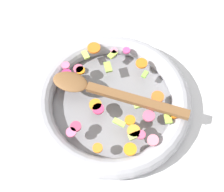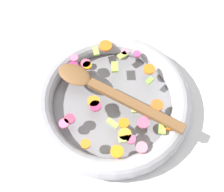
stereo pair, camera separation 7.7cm
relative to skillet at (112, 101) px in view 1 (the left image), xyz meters
name	(u,v)px [view 1 (the left image)]	position (x,y,z in m)	size (l,w,h in m)	color
ground_plane	(112,105)	(0.00, 0.00, -0.02)	(4.00, 4.00, 0.00)	silver
skillet	(112,101)	(0.00, 0.00, 0.00)	(0.40, 0.40, 0.05)	slate
chopped_vegetables	(117,98)	(-0.01, 0.00, 0.03)	(0.33, 0.29, 0.01)	orange
wooden_spoon	(105,91)	(0.02, 0.01, 0.04)	(0.33, 0.18, 0.01)	brown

